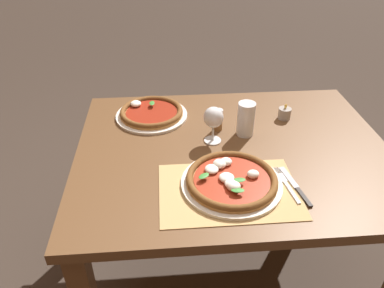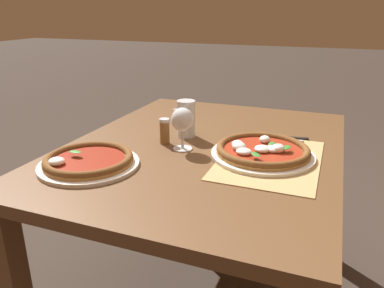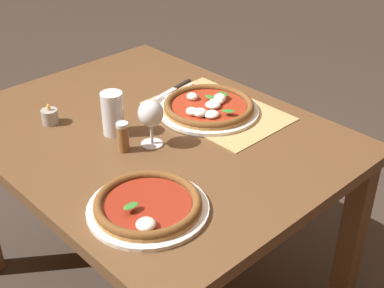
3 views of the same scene
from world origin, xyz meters
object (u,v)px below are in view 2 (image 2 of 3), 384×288
at_px(pizza_far, 88,161).
at_px(fork, 276,139).
at_px(wine_glass, 182,121).
at_px(pint_glass, 186,119).
at_px(knife, 280,137).
at_px(pepper_shaker, 165,131).
at_px(votive_candle, 179,115).
at_px(pizza_near, 262,151).

height_order(pizza_far, fork, pizza_far).
height_order(wine_glass, pint_glass, wine_glass).
distance_m(wine_glass, knife, 0.41).
bearing_deg(pepper_shaker, pizza_far, 154.20).
height_order(knife, pepper_shaker, pepper_shaker).
height_order(fork, knife, knife).
relative_size(wine_glass, knife, 0.72).
bearing_deg(votive_candle, fork, -105.22).
relative_size(pint_glass, knife, 0.68).
xyz_separation_m(pizza_near, knife, (0.22, -0.03, -0.02)).
bearing_deg(fork, pizza_far, 132.08).
relative_size(pizza_near, pizza_far, 1.09).
bearing_deg(knife, pizza_near, 172.83).
bearing_deg(pizza_near, knife, -7.17).
bearing_deg(knife, fork, 158.46).
height_order(pizza_near, votive_candle, votive_candle).
relative_size(knife, votive_candle, 2.98).
bearing_deg(pizza_near, votive_candle, 54.39).
xyz_separation_m(pizza_far, pepper_shaker, (0.29, -0.14, 0.03)).
relative_size(wine_glass, fork, 0.77).
distance_m(wine_glass, pint_glass, 0.15).
height_order(pint_glass, knife, pint_glass).
height_order(wine_glass, pepper_shaker, wine_glass).
xyz_separation_m(pizza_far, wine_glass, (0.25, -0.22, 0.09)).
xyz_separation_m(pizza_near, pint_glass, (0.11, 0.33, 0.05)).
distance_m(pizza_near, pepper_shaker, 0.37).
relative_size(pint_glass, votive_candle, 2.01).
bearing_deg(knife, pint_glass, 106.80).
height_order(wine_glass, fork, wine_glass).
relative_size(fork, knife, 0.93).
xyz_separation_m(wine_glass, pepper_shaker, (0.03, 0.09, -0.06)).
height_order(pizza_near, fork, pizza_near).
bearing_deg(wine_glass, pizza_near, -84.17).
bearing_deg(wine_glass, knife, -51.30).
bearing_deg(fork, pint_glass, 102.96).
relative_size(pizza_near, votive_candle, 4.89).
bearing_deg(pizza_near, wine_glass, 95.83).
distance_m(pizza_far, votive_candle, 0.60).
distance_m(wine_glass, fork, 0.38).
xyz_separation_m(pint_glass, knife, (0.11, -0.35, -0.06)).
height_order(pizza_near, knife, pizza_near).
height_order(fork, pepper_shaker, pepper_shaker).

